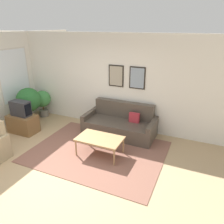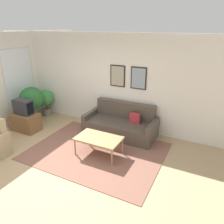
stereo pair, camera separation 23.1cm
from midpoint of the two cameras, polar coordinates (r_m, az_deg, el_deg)
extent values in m
plane|color=tan|center=(5.06, -16.13, -13.87)|extent=(16.00, 16.00, 0.00)
cube|color=brown|center=(5.43, -5.03, -10.22)|extent=(3.15, 2.37, 0.01)
cube|color=white|center=(6.43, -2.99, 8.04)|extent=(8.00, 0.06, 2.70)
cube|color=black|center=(6.18, 0.00, 9.41)|extent=(0.44, 0.03, 0.60)
cube|color=#A89E89|center=(6.16, -0.07, 9.38)|extent=(0.38, 0.01, 0.54)
cube|color=black|center=(5.96, 5.51, 8.85)|extent=(0.44, 0.03, 0.60)
cube|color=#8999A8|center=(5.94, 5.46, 8.81)|extent=(0.38, 0.01, 0.54)
cube|color=beige|center=(7.43, -24.97, 8.63)|extent=(0.02, 1.13, 1.63)
cube|color=white|center=(7.43, -24.93, 8.63)|extent=(0.02, 1.05, 1.55)
cube|color=#4C4238|center=(6.09, 0.83, -4.19)|extent=(1.73, 0.90, 0.41)
cube|color=#4C4238|center=(6.22, 2.13, 0.71)|extent=(1.73, 0.20, 0.46)
cube|color=#4C4238|center=(6.45, -6.72, -2.13)|extent=(0.12, 0.90, 0.55)
cube|color=#4C4238|center=(5.80, 9.28, -5.15)|extent=(0.12, 0.90, 0.55)
cube|color=#B22D38|center=(5.92, 4.73, -1.54)|extent=(0.28, 0.10, 0.28)
cube|color=#A87F51|center=(5.12, -4.53, -6.99)|extent=(1.05, 0.63, 0.04)
cylinder|color=#A87F51|center=(5.25, -10.66, -9.28)|extent=(0.04, 0.04, 0.40)
cylinder|color=#A87F51|center=(4.83, -0.86, -11.89)|extent=(0.04, 0.04, 0.40)
cylinder|color=#A87F51|center=(5.65, -7.50, -6.69)|extent=(0.04, 0.04, 0.40)
cylinder|color=#A87F51|center=(5.26, 1.72, -8.82)|extent=(0.04, 0.04, 0.40)
cube|color=brown|center=(6.77, -23.13, -2.82)|extent=(0.81, 0.49, 0.51)
cube|color=#2D2D33|center=(6.61, -23.72, 0.87)|extent=(0.54, 0.28, 0.42)
cube|color=black|center=(6.41, -22.03, 0.52)|extent=(0.01, 0.23, 0.33)
cylinder|color=#935638|center=(7.36, -21.15, -1.77)|extent=(0.25, 0.25, 0.23)
cylinder|color=#51381E|center=(7.28, -21.39, -0.14)|extent=(0.04, 0.04, 0.22)
sphere|color=#28662D|center=(7.14, -21.84, 2.97)|extent=(0.73, 0.73, 0.73)
cylinder|color=slate|center=(7.77, -18.16, -0.20)|extent=(0.30, 0.30, 0.22)
cylinder|color=#51381E|center=(7.70, -18.32, 1.10)|extent=(0.04, 0.04, 0.16)
sphere|color=#3D8442|center=(7.60, -18.60, 3.29)|extent=(0.54, 0.54, 0.54)
cylinder|color=slate|center=(7.53, -22.15, -1.64)|extent=(0.25, 0.25, 0.17)
cylinder|color=#51381E|center=(7.48, -22.32, -0.53)|extent=(0.04, 0.04, 0.15)
sphere|color=#3D8442|center=(7.38, -22.63, 1.49)|extent=(0.49, 0.49, 0.49)
camera|label=1|loc=(0.12, -91.21, -0.49)|focal=35.00mm
camera|label=2|loc=(0.12, 88.79, 0.49)|focal=35.00mm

